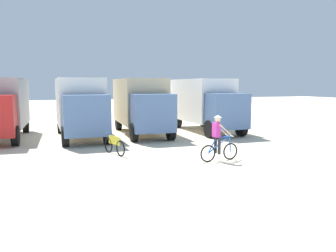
{
  "coord_description": "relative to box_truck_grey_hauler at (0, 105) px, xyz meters",
  "views": [
    {
      "loc": [
        -5.19,
        -11.28,
        2.98
      ],
      "look_at": [
        0.32,
        3.36,
        1.1
      ],
      "focal_mm": 36.71,
      "sensor_mm": 36.0,
      "label": 1
    }
  ],
  "objects": [
    {
      "name": "box_truck_white_box",
      "position": [
        4.16,
        -1.1,
        0.0
      ],
      "size": [
        2.46,
        6.78,
        3.35
      ],
      "color": "white",
      "rests_on": "ground"
    },
    {
      "name": "box_truck_avon_van",
      "position": [
        12.0,
        -1.14,
        0.0
      ],
      "size": [
        2.46,
        6.78,
        3.35
      ],
      "color": "white",
      "rests_on": "ground"
    },
    {
      "name": "box_truck_grey_hauler",
      "position": [
        0.0,
        0.0,
        0.0
      ],
      "size": [
        2.79,
        6.89,
        3.35
      ],
      "color": "#9E9EA3",
      "rests_on": "ground"
    },
    {
      "name": "cyclist_orange_shirt",
      "position": [
        8.49,
        -9.25,
        -1.03
      ],
      "size": [
        1.73,
        0.52,
        1.82
      ],
      "color": "black",
      "rests_on": "ground"
    },
    {
      "name": "ground_plane",
      "position": [
        7.18,
        -9.66,
        -1.87
      ],
      "size": [
        120.0,
        120.0,
        0.0
      ],
      "primitive_type": "plane",
      "color": "beige"
    },
    {
      "name": "bicycle_spare",
      "position": [
        4.94,
        -6.56,
        -1.48
      ],
      "size": [
        0.67,
        1.67,
        0.97
      ],
      "color": "black",
      "rests_on": "ground"
    },
    {
      "name": "box_truck_tan_camper",
      "position": [
        7.77,
        -0.95,
        0.0
      ],
      "size": [
        2.73,
        6.87,
        3.35
      ],
      "color": "#CCB78E",
      "rests_on": "ground"
    }
  ]
}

